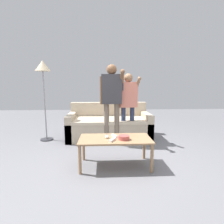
{
  "coord_description": "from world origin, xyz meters",
  "views": [
    {
      "loc": [
        -0.29,
        -2.76,
        1.22
      ],
      "look_at": [
        -0.14,
        0.33,
        0.75
      ],
      "focal_mm": 28.51,
      "sensor_mm": 36.0,
      "label": 1
    }
  ],
  "objects_px": {
    "game_remote_wand_near": "(114,136)",
    "game_remote_nunchuk": "(107,137)",
    "game_remote_wand_far": "(113,140)",
    "floor_lamp": "(43,72)",
    "player_center": "(112,95)",
    "coffee_table": "(115,141)",
    "snack_bowl": "(124,138)",
    "player_right": "(128,100)",
    "couch": "(109,125)"
  },
  "relations": [
    {
      "from": "game_remote_nunchuk",
      "to": "game_remote_wand_near",
      "type": "bearing_deg",
      "value": 26.72
    },
    {
      "from": "player_center",
      "to": "coffee_table",
      "type": "bearing_deg",
      "value": -89.83
    },
    {
      "from": "player_center",
      "to": "game_remote_wand_near",
      "type": "height_order",
      "value": "player_center"
    },
    {
      "from": "coffee_table",
      "to": "game_remote_nunchuk",
      "type": "height_order",
      "value": "game_remote_nunchuk"
    },
    {
      "from": "snack_bowl",
      "to": "coffee_table",
      "type": "bearing_deg",
      "value": 147.82
    },
    {
      "from": "game_remote_nunchuk",
      "to": "game_remote_wand_far",
      "type": "height_order",
      "value": "game_remote_nunchuk"
    },
    {
      "from": "player_right",
      "to": "coffee_table",
      "type": "bearing_deg",
      "value": -106.97
    },
    {
      "from": "snack_bowl",
      "to": "couch",
      "type": "bearing_deg",
      "value": 95.93
    },
    {
      "from": "snack_bowl",
      "to": "game_remote_nunchuk",
      "type": "xyz_separation_m",
      "value": [
        -0.25,
        0.08,
        -0.01
      ]
    },
    {
      "from": "floor_lamp",
      "to": "game_remote_wand_far",
      "type": "height_order",
      "value": "floor_lamp"
    },
    {
      "from": "floor_lamp",
      "to": "couch",
      "type": "bearing_deg",
      "value": 5.31
    },
    {
      "from": "coffee_table",
      "to": "player_right",
      "type": "xyz_separation_m",
      "value": [
        0.34,
        1.13,
        0.53
      ]
    },
    {
      "from": "game_remote_nunchuk",
      "to": "game_remote_wand_far",
      "type": "distance_m",
      "value": 0.16
    },
    {
      "from": "game_remote_wand_near",
      "to": "floor_lamp",
      "type": "bearing_deg",
      "value": 137.94
    },
    {
      "from": "snack_bowl",
      "to": "player_center",
      "type": "xyz_separation_m",
      "value": [
        -0.13,
        1.09,
        0.55
      ]
    },
    {
      "from": "game_remote_wand_far",
      "to": "player_center",
      "type": "bearing_deg",
      "value": 87.91
    },
    {
      "from": "couch",
      "to": "player_right",
      "type": "bearing_deg",
      "value": -43.66
    },
    {
      "from": "snack_bowl",
      "to": "game_remote_wand_far",
      "type": "distance_m",
      "value": 0.18
    },
    {
      "from": "player_center",
      "to": "game_remote_wand_far",
      "type": "height_order",
      "value": "player_center"
    },
    {
      "from": "couch",
      "to": "coffee_table",
      "type": "xyz_separation_m",
      "value": [
        0.04,
        -1.5,
        0.1
      ]
    },
    {
      "from": "couch",
      "to": "player_center",
      "type": "relative_size",
      "value": 1.14
    },
    {
      "from": "player_right",
      "to": "game_remote_wand_near",
      "type": "height_order",
      "value": "player_right"
    },
    {
      "from": "game_remote_wand_near",
      "to": "coffee_table",
      "type": "bearing_deg",
      "value": -84.61
    },
    {
      "from": "player_center",
      "to": "game_remote_wand_far",
      "type": "distance_m",
      "value": 1.27
    },
    {
      "from": "coffee_table",
      "to": "floor_lamp",
      "type": "distance_m",
      "value": 2.28
    },
    {
      "from": "floor_lamp",
      "to": "game_remote_wand_near",
      "type": "bearing_deg",
      "value": -42.06
    },
    {
      "from": "game_remote_nunchuk",
      "to": "floor_lamp",
      "type": "relative_size",
      "value": 0.05
    },
    {
      "from": "game_remote_nunchuk",
      "to": "player_center",
      "type": "bearing_deg",
      "value": 83.16
    },
    {
      "from": "player_right",
      "to": "floor_lamp",
      "type": "bearing_deg",
      "value": 172.46
    },
    {
      "from": "game_remote_nunchuk",
      "to": "player_center",
      "type": "xyz_separation_m",
      "value": [
        0.12,
        1.0,
        0.56
      ]
    },
    {
      "from": "coffee_table",
      "to": "player_right",
      "type": "bearing_deg",
      "value": 73.03
    },
    {
      "from": "floor_lamp",
      "to": "game_remote_wand_far",
      "type": "xyz_separation_m",
      "value": [
        1.41,
        -1.5,
        -1.03
      ]
    },
    {
      "from": "game_remote_wand_far",
      "to": "coffee_table",
      "type": "bearing_deg",
      "value": 70.76
    },
    {
      "from": "coffee_table",
      "to": "game_remote_wand_far",
      "type": "bearing_deg",
      "value": -109.24
    },
    {
      "from": "coffee_table",
      "to": "game_remote_nunchuk",
      "type": "distance_m",
      "value": 0.15
    },
    {
      "from": "coffee_table",
      "to": "game_remote_wand_near",
      "type": "bearing_deg",
      "value": 95.39
    },
    {
      "from": "snack_bowl",
      "to": "game_remote_nunchuk",
      "type": "distance_m",
      "value": 0.26
    },
    {
      "from": "snack_bowl",
      "to": "player_right",
      "type": "distance_m",
      "value": 1.31
    },
    {
      "from": "couch",
      "to": "game_remote_wand_near",
      "type": "distance_m",
      "value": 1.44
    },
    {
      "from": "snack_bowl",
      "to": "floor_lamp",
      "type": "relative_size",
      "value": 0.09
    },
    {
      "from": "couch",
      "to": "coffee_table",
      "type": "relative_size",
      "value": 1.74
    },
    {
      "from": "player_center",
      "to": "game_remote_nunchuk",
      "type": "bearing_deg",
      "value": -96.84
    },
    {
      "from": "player_right",
      "to": "game_remote_wand_far",
      "type": "xyz_separation_m",
      "value": [
        -0.39,
        -1.26,
        -0.46
      ]
    },
    {
      "from": "coffee_table",
      "to": "snack_bowl",
      "type": "bearing_deg",
      "value": -32.18
    },
    {
      "from": "game_remote_wand_near",
      "to": "game_remote_wand_far",
      "type": "height_order",
      "value": "same"
    },
    {
      "from": "coffee_table",
      "to": "game_remote_wand_far",
      "type": "xyz_separation_m",
      "value": [
        -0.04,
        -0.13,
        0.07
      ]
    },
    {
      "from": "game_remote_wand_near",
      "to": "game_remote_nunchuk",
      "type": "bearing_deg",
      "value": -153.28
    },
    {
      "from": "player_right",
      "to": "game_remote_wand_far",
      "type": "distance_m",
      "value": 1.4
    },
    {
      "from": "game_remote_wand_near",
      "to": "game_remote_wand_far",
      "type": "distance_m",
      "value": 0.2
    },
    {
      "from": "couch",
      "to": "snack_bowl",
      "type": "bearing_deg",
      "value": -84.07
    }
  ]
}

